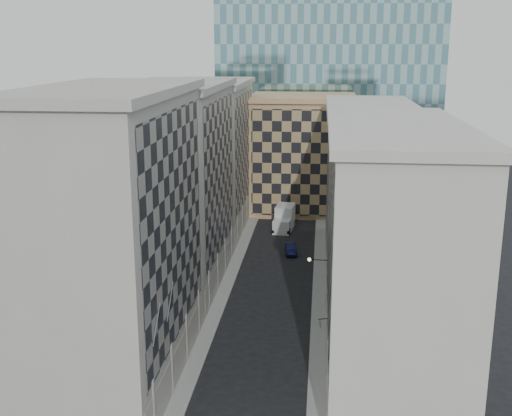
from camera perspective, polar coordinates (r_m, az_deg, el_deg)
The scene contains 14 objects.
sidewalk_west at distance 71.83m, azimuth -2.85°, elevation -7.42°, with size 1.50×100.00×0.15m, color gray.
sidewalk_east at distance 71.08m, azimuth 5.62°, elevation -7.72°, with size 1.50×100.00×0.15m, color gray.
bldg_left_a at distance 51.74m, azimuth -12.40°, elevation -2.71°, with size 10.80×22.80×23.70m.
bldg_left_b at distance 72.38m, azimuth -7.01°, elevation 1.99°, with size 10.80×22.80×22.70m.
bldg_left_c at distance 93.65m, azimuth -4.03°, elevation 4.57°, with size 10.80×22.80×21.70m.
bldg_right_a at distance 53.78m, azimuth 11.78°, elevation -3.70°, with size 10.80×26.80×20.70m.
bldg_right_b at distance 79.90m, azimuth 9.92°, elevation 1.97°, with size 10.80×28.80×19.70m.
tan_block at distance 105.26m, azimuth 4.14°, elevation 4.89°, with size 16.80×14.80×18.80m.
church_tower at distance 118.00m, azimuth 3.53°, elevation 14.47°, with size 7.20×7.20×51.50m.
flagpoles_left at distance 47.19m, azimuth -8.22°, elevation -9.16°, with size 0.10×6.33×2.33m.
bracket_lamp at distance 63.31m, azimuth 4.92°, elevation -4.59°, with size 1.98×0.36×0.36m.
box_truck at distance 95.14m, azimuth 2.52°, elevation -1.00°, with size 3.12×6.50×3.46m.
dark_car at distance 84.33m, azimuth 3.12°, elevation -3.64°, with size 1.41×4.04×1.33m, color #0F123A.
shop_sign at distance 55.37m, azimuth 5.77°, elevation -10.12°, with size 0.78×0.69×0.78m.
Camera 1 is at (5.13, -35.88, 26.74)m, focal length 45.00 mm.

